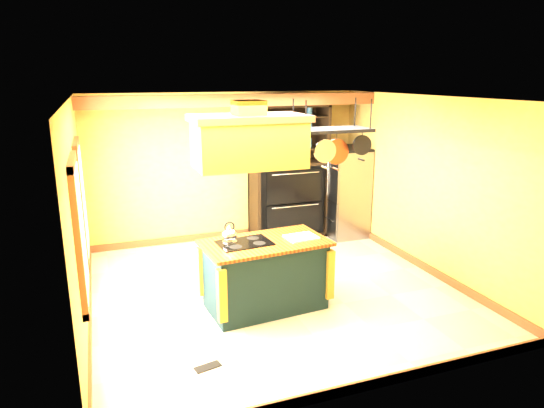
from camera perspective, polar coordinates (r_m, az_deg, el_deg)
floor at (r=7.09m, az=0.20°, el=-9.99°), size 5.00×5.00×0.00m
ceiling at (r=6.43m, az=0.22°, el=12.38°), size 5.00×5.00×0.00m
wall_back at (r=8.97m, az=-5.32°, el=4.34°), size 5.00×0.02×2.70m
wall_front at (r=4.48m, az=11.39°, el=-6.78°), size 5.00×0.02×2.70m
wall_left at (r=6.26m, az=-21.82°, el=-1.33°), size 0.02×5.00×2.70m
wall_right at (r=7.83m, az=17.66°, el=2.15°), size 0.02×5.00×2.70m
ceiling_beam at (r=8.05m, az=-4.05°, el=12.07°), size 5.00×0.15×0.20m
window_near at (r=5.47m, az=-21.69°, el=-3.00°), size 0.06×1.06×1.56m
window_far at (r=6.82m, az=-21.47°, el=0.43°), size 0.06×1.06×1.56m
kitchen_island at (r=6.40m, az=-0.83°, el=-8.22°), size 1.67×1.03×1.11m
range_hood at (r=5.87m, az=-2.73°, el=7.61°), size 1.38×0.78×0.80m
pot_rack at (r=6.29m, az=7.00°, el=7.83°), size 1.05×0.50×0.86m
refrigerator at (r=9.30m, az=8.47°, el=1.17°), size 0.72×0.84×1.65m
hutch at (r=9.13m, az=1.84°, el=2.01°), size 1.41×0.64×2.49m
floor_register at (r=5.44m, az=-7.57°, el=-18.45°), size 0.30×0.18×0.01m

